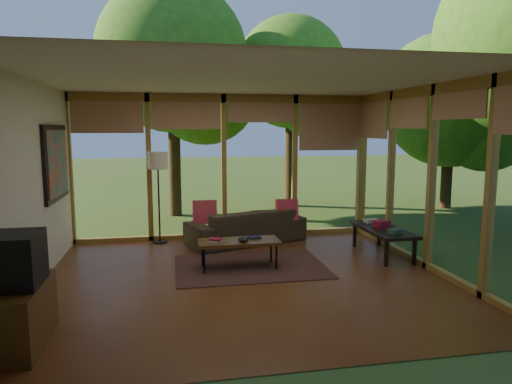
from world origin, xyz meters
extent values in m
plane|color=brown|center=(0.00, 0.00, 0.00)|extent=(5.50, 5.50, 0.00)
plane|color=silver|center=(0.00, 0.00, 2.70)|extent=(5.50, 5.50, 0.00)
cube|color=beige|center=(-2.75, 0.00, 1.35)|extent=(0.04, 5.00, 2.70)
cube|color=beige|center=(0.00, -2.50, 1.35)|extent=(5.50, 0.04, 2.70)
cube|color=olive|center=(0.00, 2.50, 1.35)|extent=(5.50, 0.12, 2.70)
cube|color=olive|center=(2.75, 0.00, 1.35)|extent=(0.12, 5.00, 2.70)
plane|color=#36511E|center=(8.00, 8.00, -0.01)|extent=(40.00, 40.00, 0.00)
cylinder|color=#3C2916|center=(-0.89, 5.04, 2.39)|extent=(0.28, 0.28, 4.77)
sphere|color=#2C6316|center=(-0.89, 5.04, 3.71)|extent=(3.50, 3.50, 3.50)
cylinder|color=#3C2916|center=(2.18, 5.87, 2.27)|extent=(0.28, 0.28, 4.54)
sphere|color=#2C6316|center=(2.18, 5.87, 3.53)|extent=(2.92, 2.92, 2.92)
cylinder|color=#3C2916|center=(5.90, 4.73, 1.78)|extent=(0.28, 0.28, 3.57)
sphere|color=#2C6316|center=(5.90, 4.73, 2.78)|extent=(3.41, 3.41, 3.41)
cube|color=brown|center=(0.15, 0.53, 0.01)|extent=(2.23, 1.58, 0.01)
imported|color=#352B1A|center=(0.33, 2.00, 0.31)|extent=(2.28, 1.46, 0.62)
cube|color=maroon|center=(-0.42, 1.95, 0.59)|extent=(0.42, 0.22, 0.44)
cube|color=maroon|center=(1.08, 1.95, 0.58)|extent=(0.40, 0.21, 0.42)
cube|color=#A9A19A|center=(-0.37, 0.45, 0.44)|extent=(0.22, 0.18, 0.03)
cube|color=maroon|center=(-0.37, 0.45, 0.47)|extent=(0.21, 0.19, 0.03)
cube|color=black|center=(0.23, 0.58, 0.44)|extent=(0.20, 0.17, 0.03)
ellipsoid|color=black|center=(0.03, 0.40, 0.46)|extent=(0.16, 0.16, 0.07)
cube|color=#553717|center=(-2.47, -1.54, 0.30)|extent=(0.50, 1.00, 0.60)
cube|color=black|center=(-2.45, -1.54, 0.85)|extent=(0.45, 0.55, 0.50)
cube|color=#2D4F41|center=(2.40, 0.36, 0.49)|extent=(0.23, 0.20, 0.07)
cube|color=maroon|center=(2.40, 0.81, 0.51)|extent=(0.28, 0.23, 0.11)
cube|color=#A9A19A|center=(2.40, 1.21, 0.49)|extent=(0.23, 0.17, 0.06)
cylinder|color=black|center=(-1.21, 2.30, 0.01)|extent=(0.26, 0.26, 0.03)
cylinder|color=black|center=(-1.21, 2.30, 0.79)|extent=(0.03, 0.03, 1.52)
cylinder|color=beige|center=(-1.21, 2.30, 1.50)|extent=(0.36, 0.36, 0.30)
cube|color=#553717|center=(-0.02, 0.50, 0.40)|extent=(1.20, 0.50, 0.05)
cylinder|color=black|center=(-0.55, 0.32, 0.19)|extent=(0.03, 0.03, 0.38)
cylinder|color=black|center=(0.51, 0.32, 0.19)|extent=(0.03, 0.03, 0.38)
cylinder|color=black|center=(-0.55, 0.68, 0.19)|extent=(0.03, 0.03, 0.38)
cylinder|color=black|center=(0.51, 0.68, 0.19)|extent=(0.03, 0.03, 0.38)
cube|color=black|center=(2.40, 0.76, 0.43)|extent=(0.60, 1.40, 0.05)
cube|color=black|center=(2.17, 0.16, 0.20)|extent=(0.05, 0.05, 0.40)
cube|color=black|center=(2.63, 0.16, 0.20)|extent=(0.05, 0.05, 0.40)
cube|color=black|center=(2.17, 1.36, 0.20)|extent=(0.05, 0.05, 0.40)
cube|color=black|center=(2.63, 1.36, 0.20)|extent=(0.05, 0.05, 0.40)
cube|color=black|center=(-2.72, 1.40, 1.55)|extent=(0.05, 1.35, 1.15)
cube|color=#18676F|center=(-2.69, 1.40, 1.55)|extent=(0.02, 1.20, 1.00)
camera|label=1|loc=(-1.00, -6.02, 2.07)|focal=32.00mm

